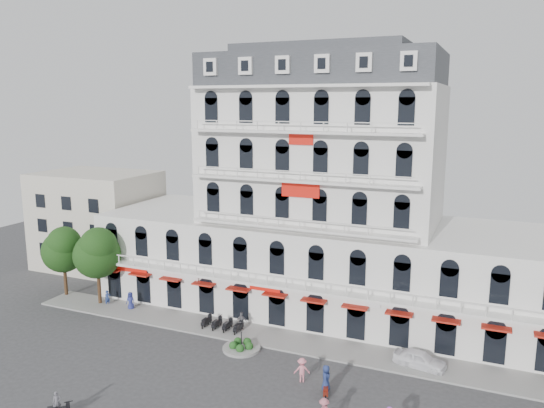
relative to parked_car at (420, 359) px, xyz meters
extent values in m
plane|color=#38383A|center=(-11.24, -8.71, -0.70)|extent=(120.00, 120.00, 0.00)
cube|color=gray|center=(-11.24, 0.29, -0.62)|extent=(53.00, 4.00, 0.16)
cube|color=silver|center=(-11.24, 9.29, 3.80)|extent=(45.00, 14.00, 9.00)
cube|color=silver|center=(-11.24, 9.29, 14.80)|extent=(22.00, 12.00, 13.00)
cube|color=#2D3035|center=(-11.24, 9.29, 22.80)|extent=(21.56, 11.76, 3.00)
cube|color=#2D3035|center=(-11.24, 9.29, 24.70)|extent=(15.84, 8.64, 0.80)
cube|color=#B12215|center=(-11.24, 1.79, 2.80)|extent=(40.50, 1.00, 0.15)
cube|color=red|center=(-11.24, 3.17, 12.30)|extent=(3.50, 0.10, 1.40)
cube|color=beige|center=(-41.24, 11.29, 5.30)|extent=(14.00, 10.00, 12.00)
cylinder|color=gray|center=(-14.24, -2.71, -0.58)|extent=(3.20, 3.20, 0.24)
cylinder|color=black|center=(-14.24, -2.71, 0.20)|extent=(0.08, 0.08, 1.40)
sphere|color=#23521B|center=(-13.54, -2.71, -0.25)|extent=(0.70, 0.70, 0.70)
sphere|color=#23521B|center=(-14.02, -2.04, -0.25)|extent=(0.70, 0.70, 0.70)
sphere|color=#23521B|center=(-14.80, -2.29, -0.25)|extent=(0.70, 0.70, 0.70)
sphere|color=#23521B|center=(-14.82, -3.11, -0.25)|extent=(0.70, 0.70, 0.70)
sphere|color=#23521B|center=(-14.04, -3.38, -0.25)|extent=(0.70, 0.70, 0.70)
cylinder|color=#382314|center=(-37.24, 1.29, 1.06)|extent=(0.36, 0.36, 3.52)
sphere|color=#193711|center=(-37.24, 1.29, 4.26)|extent=(4.48, 4.48, 4.48)
sphere|color=#193711|center=(-36.74, 0.99, 5.30)|extent=(3.52, 3.52, 3.52)
sphere|color=#193711|center=(-37.64, 1.59, 4.90)|extent=(3.20, 3.20, 3.20)
cylinder|color=#382314|center=(-32.24, 0.79, 1.17)|extent=(0.36, 0.36, 3.74)
sphere|color=#193711|center=(-32.24, 0.79, 4.57)|extent=(4.76, 4.76, 4.76)
sphere|color=#193711|center=(-31.74, 0.49, 5.68)|extent=(3.74, 3.74, 3.74)
sphere|color=#193711|center=(-32.64, 1.09, 5.25)|extent=(3.40, 3.40, 3.40)
imported|color=white|center=(0.00, 0.00, 0.00)|extent=(4.31, 2.27, 1.40)
imported|color=slate|center=(-20.95, -16.36, 0.48)|extent=(0.62, 0.63, 1.46)
cube|color=maroon|center=(-5.54, -6.85, -0.15)|extent=(0.76, 1.54, 0.35)
torus|color=black|center=(-5.70, -6.32, -0.42)|extent=(0.28, 0.61, 0.60)
torus|color=black|center=(-5.39, -7.37, -0.42)|extent=(0.28, 0.61, 0.60)
imported|color=navy|center=(-5.54, -6.85, 0.70)|extent=(0.84, 1.06, 1.89)
imported|color=navy|center=(-28.36, 0.79, 0.23)|extent=(0.99, 0.72, 1.87)
imported|color=slate|center=(-15.94, 0.79, 0.16)|extent=(1.06, 0.56, 1.72)
imported|color=pink|center=(-7.79, -5.61, 0.23)|extent=(1.38, 1.11, 1.86)
imported|color=navy|center=(-31.24, 0.79, 0.10)|extent=(0.61, 0.70, 1.61)
camera|label=1|loc=(4.40, -39.92, 19.74)|focal=35.00mm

